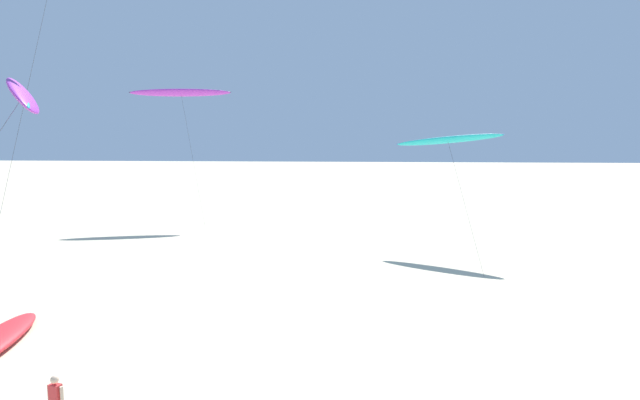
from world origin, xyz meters
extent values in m
cylinder|color=#4C4C51|center=(-12.75, 29.54, 10.44)|extent=(3.06, 5.00, 20.88)
ellipsoid|color=purple|center=(-9.62, 24.16, 9.44)|extent=(4.19, 5.27, 2.62)
ellipsoid|color=#19B2B7|center=(-9.62, 24.16, 9.48)|extent=(3.69, 4.74, 1.87)
ellipsoid|color=purple|center=(-11.63, 50.18, 11.50)|extent=(8.81, 3.47, 1.05)
ellipsoid|color=black|center=(-11.63, 50.18, 11.55)|extent=(8.80, 2.86, 0.58)
cylinder|color=#4C4C51|center=(-10.11, 48.20, 5.70)|extent=(3.07, 3.98, 11.40)
ellipsoid|color=#19B2B7|center=(10.40, 39.06, 7.42)|extent=(6.96, 3.98, 1.34)
ellipsoid|color=blue|center=(10.40, 39.06, 7.45)|extent=(6.80, 3.47, 1.02)
cylinder|color=#4C4C51|center=(10.89, 35.39, 3.67)|extent=(1.01, 7.35, 7.36)
cube|color=red|center=(-3.33, 15.03, 1.18)|extent=(0.34, 0.27, 0.53)
cylinder|color=beige|center=(-3.53, 15.09, 1.14)|extent=(0.09, 0.09, 0.56)
cylinder|color=beige|center=(-3.12, 14.97, 1.14)|extent=(0.09, 0.09, 0.56)
sphere|color=beige|center=(-3.33, 15.03, 1.58)|extent=(0.21, 0.21, 0.21)
camera|label=1|loc=(4.41, 2.67, 7.85)|focal=29.73mm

